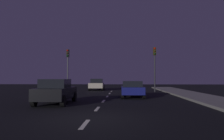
# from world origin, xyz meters

# --- Properties ---
(ground_plane) EXTENTS (80.00, 80.00, 0.00)m
(ground_plane) POSITION_xyz_m (0.00, 7.00, 0.00)
(ground_plane) COLOR black
(sidewalk_curb_right) EXTENTS (3.00, 40.00, 0.15)m
(sidewalk_curb_right) POSITION_xyz_m (7.50, 7.00, 0.07)
(sidewalk_curb_right) COLOR gray
(sidewalk_curb_right) RESTS_ON ground_plane
(lane_stripe_nearest) EXTENTS (0.16, 1.60, 0.01)m
(lane_stripe_nearest) POSITION_xyz_m (0.00, -1.20, 0.00)
(lane_stripe_nearest) COLOR silver
(lane_stripe_nearest) RESTS_ON ground_plane
(lane_stripe_second) EXTENTS (0.16, 1.60, 0.01)m
(lane_stripe_second) POSITION_xyz_m (0.00, 2.60, 0.00)
(lane_stripe_second) COLOR silver
(lane_stripe_second) RESTS_ON ground_plane
(lane_stripe_third) EXTENTS (0.16, 1.60, 0.01)m
(lane_stripe_third) POSITION_xyz_m (0.00, 6.40, 0.00)
(lane_stripe_third) COLOR silver
(lane_stripe_third) RESTS_ON ground_plane
(lane_stripe_fourth) EXTENTS (0.16, 1.60, 0.01)m
(lane_stripe_fourth) POSITION_xyz_m (0.00, 10.20, 0.00)
(lane_stripe_fourth) COLOR silver
(lane_stripe_fourth) RESTS_ON ground_plane
(lane_stripe_fifth) EXTENTS (0.16, 1.60, 0.01)m
(lane_stripe_fifth) POSITION_xyz_m (0.00, 14.00, 0.00)
(lane_stripe_fifth) COLOR silver
(lane_stripe_fifth) RESTS_ON ground_plane
(lane_stripe_sixth) EXTENTS (0.16, 1.60, 0.01)m
(lane_stripe_sixth) POSITION_xyz_m (0.00, 17.80, 0.00)
(lane_stripe_sixth) COLOR silver
(lane_stripe_sixth) RESTS_ON ground_plane
(traffic_signal_left) EXTENTS (0.32, 0.38, 4.90)m
(traffic_signal_left) POSITION_xyz_m (-5.01, 16.46, 3.44)
(traffic_signal_left) COLOR #4C4C51
(traffic_signal_left) RESTS_ON ground_plane
(traffic_signal_right) EXTENTS (0.32, 0.38, 5.09)m
(traffic_signal_right) POSITION_xyz_m (4.98, 16.46, 3.55)
(traffic_signal_right) COLOR #2D2D30
(traffic_signal_right) RESTS_ON ground_plane
(car_stopped_ahead) EXTENTS (1.87, 4.17, 1.35)m
(car_stopped_ahead) POSITION_xyz_m (2.10, 9.55, 0.70)
(car_stopped_ahead) COLOR navy
(car_stopped_ahead) RESTS_ON ground_plane
(car_adjacent_lane) EXTENTS (1.87, 4.02, 1.52)m
(car_adjacent_lane) POSITION_xyz_m (-2.79, 4.68, 0.77)
(car_adjacent_lane) COLOR black
(car_adjacent_lane) RESTS_ON ground_plane
(car_oncoming_far) EXTENTS (2.01, 4.41, 1.49)m
(car_oncoming_far) POSITION_xyz_m (-2.07, 20.39, 0.76)
(car_oncoming_far) COLOR beige
(car_oncoming_far) RESTS_ON ground_plane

